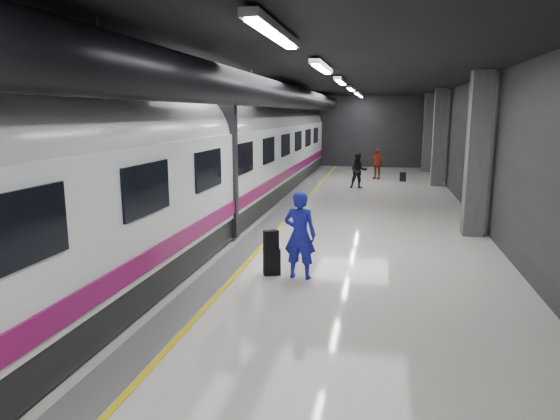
# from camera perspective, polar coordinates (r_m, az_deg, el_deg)

# --- Properties ---
(ground) EXTENTS (40.00, 40.00, 0.00)m
(ground) POSITION_cam_1_polar(r_m,az_deg,el_deg) (13.12, 2.44, -3.92)
(ground) COLOR silver
(ground) RESTS_ON ground
(platform_hall) EXTENTS (10.02, 40.02, 4.51)m
(platform_hall) POSITION_cam_1_polar(r_m,az_deg,el_deg) (13.67, 2.01, 11.66)
(platform_hall) COLOR black
(platform_hall) RESTS_ON ground
(train) EXTENTS (3.05, 38.00, 4.05)m
(train) POSITION_cam_1_polar(r_m,az_deg,el_deg) (13.64, -11.13, 5.29)
(train) COLOR black
(train) RESTS_ON ground
(traveler_main) EXTENTS (0.71, 0.51, 1.84)m
(traveler_main) POSITION_cam_1_polar(r_m,az_deg,el_deg) (10.26, 2.29, -2.86)
(traveler_main) COLOR #1A2EC5
(traveler_main) RESTS_ON ground
(suitcase_main) EXTENTS (0.40, 0.33, 0.57)m
(suitcase_main) POSITION_cam_1_polar(r_m,az_deg,el_deg) (10.64, -0.94, -5.92)
(suitcase_main) COLOR black
(suitcase_main) RESTS_ON ground
(shoulder_bag) EXTENTS (0.34, 0.31, 0.40)m
(shoulder_bag) POSITION_cam_1_polar(r_m,az_deg,el_deg) (10.49, -1.02, -3.42)
(shoulder_bag) COLOR black
(shoulder_bag) RESTS_ON suitcase_main
(traveler_far_a) EXTENTS (0.87, 0.73, 1.62)m
(traveler_far_a) POSITION_cam_1_polar(r_m,az_deg,el_deg) (23.02, 8.94, 4.46)
(traveler_far_a) COLOR black
(traveler_far_a) RESTS_ON ground
(traveler_far_b) EXTENTS (1.00, 0.75, 1.58)m
(traveler_far_b) POSITION_cam_1_polar(r_m,az_deg,el_deg) (26.55, 11.02, 5.20)
(traveler_far_b) COLOR maroon
(traveler_far_b) RESTS_ON ground
(suitcase_far) EXTENTS (0.32, 0.21, 0.46)m
(suitcase_far) POSITION_cam_1_polar(r_m,az_deg,el_deg) (25.93, 13.86, 3.70)
(suitcase_far) COLOR black
(suitcase_far) RESTS_ON ground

